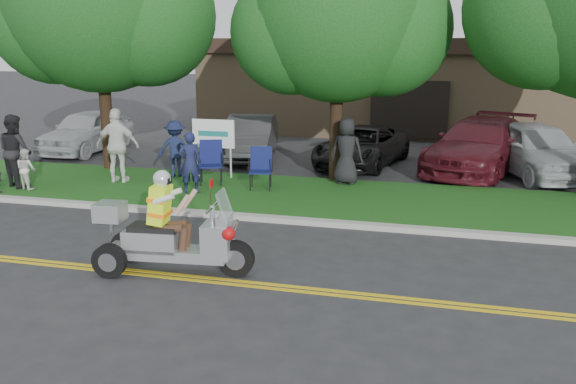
% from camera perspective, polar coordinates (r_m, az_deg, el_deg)
% --- Properties ---
extents(ground, '(120.00, 120.00, 0.00)m').
position_cam_1_polar(ground, '(10.75, -5.29, -7.36)').
color(ground, '#28282B').
rests_on(ground, ground).
extents(centerline_near, '(60.00, 0.10, 0.01)m').
position_cam_1_polar(centerline_near, '(10.24, -6.40, -8.46)').
color(centerline_near, gold).
rests_on(centerline_near, ground).
extents(centerline_far, '(60.00, 0.10, 0.01)m').
position_cam_1_polar(centerline_far, '(10.38, -6.08, -8.13)').
color(centerline_far, gold).
rests_on(centerline_far, ground).
extents(curb, '(60.00, 0.25, 0.12)m').
position_cam_1_polar(curb, '(13.48, -0.88, -2.58)').
color(curb, '#A8A89E').
rests_on(curb, ground).
extents(grass_verge, '(60.00, 4.00, 0.10)m').
position_cam_1_polar(grass_verge, '(15.49, 1.26, -0.40)').
color(grass_verge, '#1F5115').
rests_on(grass_verge, ground).
extents(commercial_building, '(18.00, 8.20, 4.00)m').
position_cam_1_polar(commercial_building, '(28.47, 11.88, 9.88)').
color(commercial_building, '#9E7F5B').
rests_on(commercial_building, ground).
extents(tree_left, '(6.62, 5.40, 7.78)m').
position_cam_1_polar(tree_left, '(19.21, -17.10, 16.22)').
color(tree_left, '#332114').
rests_on(tree_left, ground).
extents(tree_mid, '(5.88, 4.80, 7.05)m').
position_cam_1_polar(tree_mid, '(16.89, 4.91, 15.74)').
color(tree_mid, '#332114').
rests_on(tree_mid, ground).
extents(business_sign, '(1.25, 0.06, 1.75)m').
position_cam_1_polar(business_sign, '(17.42, -6.98, 5.15)').
color(business_sign, silver).
rests_on(business_sign, ground).
extents(trike_scooter, '(2.77, 0.97, 1.81)m').
position_cam_1_polar(trike_scooter, '(10.63, -11.25, -4.20)').
color(trike_scooter, black).
rests_on(trike_scooter, ground).
extents(lawn_chair_a, '(0.69, 0.70, 1.09)m').
position_cam_1_polar(lawn_chair_a, '(16.03, -2.56, 2.52)').
color(lawn_chair_a, black).
rests_on(lawn_chair_a, grass_verge).
extents(lawn_chair_b, '(0.79, 0.80, 1.17)m').
position_cam_1_polar(lawn_chair_b, '(16.74, -7.22, 3.07)').
color(lawn_chair_b, black).
rests_on(lawn_chair_b, grass_verge).
extents(spectator_adult_left, '(0.68, 0.58, 1.58)m').
position_cam_1_polar(spectator_adult_left, '(15.68, -9.16, 2.75)').
color(spectator_adult_left, '#181D44').
rests_on(spectator_adult_left, grass_verge).
extents(spectator_adult_mid, '(1.16, 1.06, 1.93)m').
position_cam_1_polar(spectator_adult_mid, '(17.73, -24.16, 3.56)').
color(spectator_adult_mid, black).
rests_on(spectator_adult_mid, grass_verge).
extents(spectator_adult_right, '(1.24, 0.65, 2.03)m').
position_cam_1_polar(spectator_adult_right, '(17.28, -15.64, 4.20)').
color(spectator_adult_right, white).
rests_on(spectator_adult_right, grass_verge).
extents(spectator_chair_a, '(1.16, 0.86, 1.60)m').
position_cam_1_polar(spectator_chair_a, '(17.70, -10.48, 4.01)').
color(spectator_chair_a, '#181F43').
rests_on(spectator_chair_a, grass_verge).
extents(spectator_chair_b, '(0.95, 0.68, 1.80)m').
position_cam_1_polar(spectator_chair_b, '(16.56, 5.51, 3.85)').
color(spectator_chair_b, black).
rests_on(spectator_chair_b, grass_verge).
extents(child_right, '(0.62, 0.55, 1.08)m').
position_cam_1_polar(child_right, '(17.33, -23.31, 2.00)').
color(child_right, silver).
rests_on(child_right, grass_verge).
extents(parked_car_far_left, '(1.82, 4.44, 1.51)m').
position_cam_1_polar(parked_car_far_left, '(23.05, -18.32, 5.43)').
color(parked_car_far_left, '#A9ACB0').
rests_on(parked_car_far_left, ground).
extents(parked_car_left, '(2.38, 4.59, 1.44)m').
position_cam_1_polar(parked_car_left, '(20.75, -3.51, 5.14)').
color(parked_car_left, '#323235').
rests_on(parked_car_left, ground).
extents(parked_car_mid, '(2.94, 4.81, 1.25)m').
position_cam_1_polar(parked_car_mid, '(19.63, 6.93, 4.27)').
color(parked_car_mid, black).
rests_on(parked_car_mid, ground).
extents(parked_car_right, '(4.00, 5.97, 1.61)m').
position_cam_1_polar(parked_car_right, '(19.54, 17.56, 4.21)').
color(parked_car_right, '#52131C').
rests_on(parked_car_right, ground).
extents(parked_car_far_right, '(3.33, 5.12, 1.62)m').
position_cam_1_polar(parked_car_far_right, '(19.34, 22.18, 3.75)').
color(parked_car_far_right, '#B0B3B8').
rests_on(parked_car_far_right, ground).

